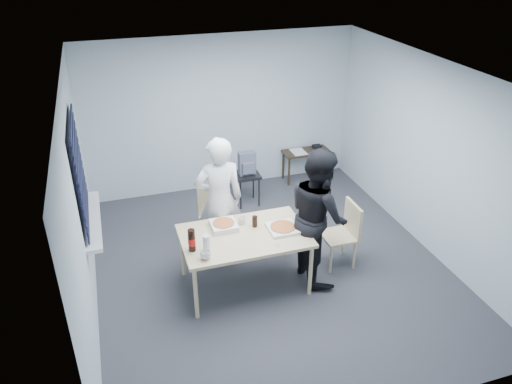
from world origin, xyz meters
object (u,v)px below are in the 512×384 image
object	(u,v)px
chair_right	(345,230)
mug_b	(242,220)
chair_far	(214,213)
side_table	(306,155)
stool	(247,180)
person_white	(219,201)
dining_table	(244,239)
backpack	(247,164)
soda_bottle	(192,241)
person_black	(318,215)
mug_a	(206,255)

from	to	relation	value
chair_right	mug_b	bearing A→B (deg)	171.59
chair_far	mug_b	xyz separation A→B (m)	(0.19, -0.75, 0.28)
side_table	stool	world-z (taller)	side_table
chair_right	person_white	bearing A→B (deg)	158.18
dining_table	backpack	xyz separation A→B (m)	(0.63, 1.99, 0.03)
side_table	backpack	bearing A→B (deg)	-156.04
backpack	person_white	bearing A→B (deg)	-142.41
dining_table	soda_bottle	xyz separation A→B (m)	(-0.66, -0.14, 0.19)
dining_table	person_black	distance (m)	0.96
soda_bottle	chair_right	bearing A→B (deg)	5.23
dining_table	mug_a	bearing A→B (deg)	-148.50
stool	person_white	bearing A→B (deg)	-120.08
chair_right	mug_a	distance (m)	2.00
mug_b	chair_right	bearing A→B (deg)	-8.41
chair_far	mug_b	distance (m)	0.82
person_black	soda_bottle	size ratio (longest dim) A/B	6.39
chair_far	side_table	size ratio (longest dim) A/B	1.08
chair_far	backpack	distance (m)	1.27
chair_far	soda_bottle	bearing A→B (deg)	-114.57
chair_far	mug_b	world-z (taller)	chair_far
person_white	stool	distance (m)	1.61
side_table	stool	bearing A→B (deg)	-156.47
person_white	soda_bottle	xyz separation A→B (m)	(-0.52, -0.80, -0.00)
soda_bottle	backpack	bearing A→B (deg)	58.65
side_table	soda_bottle	world-z (taller)	soda_bottle
dining_table	mug_a	distance (m)	0.66
chair_far	side_table	world-z (taller)	chair_far
person_white	backpack	bearing A→B (deg)	-120.29
person_black	mug_a	size ratio (longest dim) A/B	14.39
dining_table	backpack	bearing A→B (deg)	72.39
stool	side_table	bearing A→B (deg)	23.53
dining_table	side_table	world-z (taller)	dining_table
chair_right	person_white	xyz separation A→B (m)	(-1.53, 0.61, 0.37)
chair_right	mug_a	size ratio (longest dim) A/B	7.24
person_white	mug_b	size ratio (longest dim) A/B	17.70
backpack	mug_a	xyz separation A→B (m)	(-1.19, -2.33, 0.07)
person_black	stool	size ratio (longest dim) A/B	3.29
mug_a	stool	bearing A→B (deg)	63.15
stool	mug_b	world-z (taller)	mug_b
dining_table	backpack	distance (m)	2.09
backpack	chair_far	bearing A→B (deg)	-150.23
stool	mug_b	xyz separation A→B (m)	(-0.59, -1.75, 0.36)
person_black	mug_a	bearing A→B (deg)	100.51
chair_right	person_white	world-z (taller)	person_white
mug_a	chair_right	bearing A→B (deg)	11.38
chair_far	person_white	distance (m)	0.50
mug_b	stool	bearing A→B (deg)	71.41
chair_far	side_table	bearing A→B (deg)	37.29
person_black	backpack	world-z (taller)	person_black
person_black	side_table	xyz separation A→B (m)	(0.95, 2.61, -0.42)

